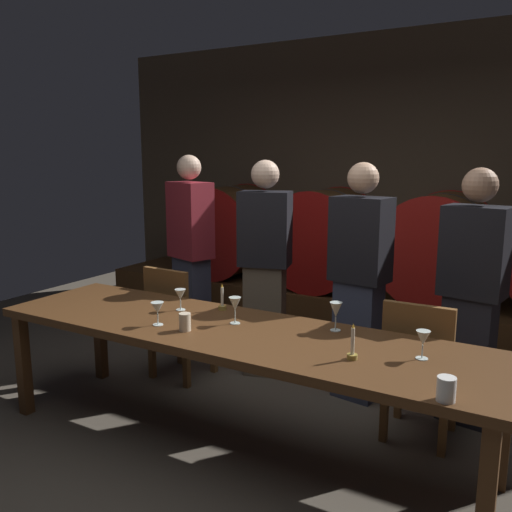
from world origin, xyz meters
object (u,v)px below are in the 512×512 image
chair_right (420,364)px  guest_far_right (472,296)px  guest_center_right (359,281)px  wine_barrel_far_left (229,231)px  wine_barrel_center_left (325,239)px  dining_table (232,339)px  chair_left (176,317)px  wine_glass_right (336,310)px  cup_left (185,322)px  wine_glass_center (235,305)px  guest_center_left (265,267)px  guest_far_left (191,252)px  candle_left (222,303)px  cup_right (446,389)px  candle_right (352,350)px  wine_glass_far_right (423,339)px  wine_glass_left (157,309)px  wine_glass_far_left (180,295)px  wine_barrel_center_right (440,248)px

chair_right → guest_far_right: (0.20, 0.42, 0.35)m
guest_center_right → wine_barrel_far_left: bearing=-26.4°
wine_barrel_far_left → guest_center_right: bearing=-35.1°
wine_barrel_center_left → dining_table: 2.41m
chair_left → wine_glass_right: bearing=167.9°
wine_glass_right → cup_left: 0.85m
wine_glass_center → guest_center_left: bearing=109.0°
wine_barrel_far_left → guest_far_left: bearing=-73.1°
wine_barrel_center_left → guest_center_right: (0.83, -1.37, -0.04)m
chair_left → guest_far_right: 2.10m
candle_left → guest_center_right: bearing=47.0°
dining_table → cup_right: bearing=-15.5°
chair_right → cup_right: bearing=107.3°
candle_right → wine_glass_center: (-0.79, 0.19, 0.07)m
chair_left → cup_right: chair_left is taller
wine_barrel_far_left → cup_left: 2.85m
wine_barrel_far_left → wine_glass_far_right: (2.59, -2.29, -0.06)m
wine_barrel_far_left → wine_glass_center: size_ratio=6.10×
cup_right → guest_far_left: bearing=147.4°
guest_far_left → wine_glass_left: size_ratio=12.41×
wine_glass_center → candle_left: bearing=137.9°
guest_far_left → guest_far_right: guest_far_left is taller
candle_right → wine_glass_far_left: bearing=168.5°
guest_far_right → wine_glass_center: size_ratio=10.24×
chair_right → wine_glass_center: wine_glass_center is taller
wine_barrel_far_left → candle_left: 2.44m
guest_center_right → wine_glass_far_right: bearing=133.5°
wine_barrel_far_left → wine_glass_far_right: bearing=-41.6°
guest_far_right → chair_right: bearing=73.3°
wine_barrel_center_left → wine_barrel_center_right: 1.09m
dining_table → cup_left: 0.29m
chair_right → guest_center_right: guest_center_right is taller
wine_barrel_center_right → guest_center_left: bearing=-127.9°
guest_center_right → candle_right: (0.35, -1.10, -0.07)m
guest_far_right → wine_glass_right: guest_far_right is taller
candle_right → chair_right: bearing=76.2°
wine_glass_far_left → cup_left: wine_glass_far_left is taller
dining_table → guest_far_left: guest_far_left is taller
guest_center_left → wine_glass_right: guest_center_left is taller
candle_right → wine_barrel_center_right: bearing=92.1°
wine_glass_left → wine_glass_center: (0.37, 0.25, 0.02)m
candle_right → guest_center_left: bearing=134.3°
wine_glass_left → wine_glass_far_right: size_ratio=0.96×
guest_far_left → wine_barrel_far_left: bearing=-55.0°
cup_right → dining_table: bearing=164.5°
wine_barrel_center_left → guest_center_right: guest_center_right is taller
chair_left → chair_right: bearing=-178.6°
candle_left → chair_right: bearing=14.7°
wine_glass_center → wine_glass_left: bearing=-146.6°
chair_right → cup_right: size_ratio=8.71×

